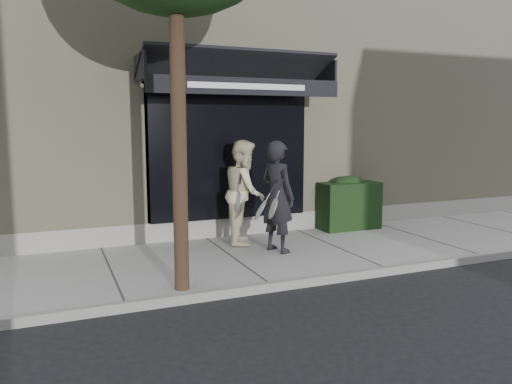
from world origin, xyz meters
name	(u,v)px	position (x,y,z in m)	size (l,w,h in m)	color
ground	(334,252)	(0.00, 0.00, 0.00)	(80.00, 80.00, 0.00)	black
sidewalk	(334,249)	(0.00, 0.00, 0.06)	(20.00, 3.00, 0.12)	gray
curb	(386,271)	(0.00, -1.55, 0.07)	(20.00, 0.10, 0.14)	gray
building_facade	(238,110)	(-0.01, 4.96, 2.74)	(14.30, 8.04, 5.64)	#B4AC89
hedge	(348,203)	(1.10, 1.25, 0.66)	(1.30, 0.70, 1.14)	black
pedestrian_front	(277,197)	(-1.14, 0.04, 1.10)	(0.91, 0.88, 1.96)	black
pedestrian_back	(245,192)	(-1.44, 0.85, 1.09)	(1.04, 1.16, 1.95)	beige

